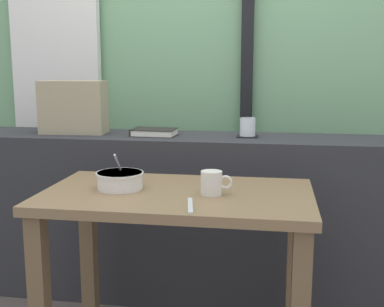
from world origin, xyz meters
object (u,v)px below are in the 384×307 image
object	(u,v)px
juice_glass	(248,128)
closed_book	(154,132)
fork_utensil	(190,206)
breakfast_table	(177,226)
ceramic_mug	(212,183)
throw_pillow	(73,107)
soup_bowl	(120,180)
coaster_square	(247,136)

from	to	relation	value
juice_glass	closed_book	distance (m)	0.45
juice_glass	fork_utensil	xyz separation A→B (m)	(-0.14, -0.81, -0.16)
breakfast_table	fork_utensil	distance (m)	0.24
fork_utensil	ceramic_mug	xyz separation A→B (m)	(0.05, 0.16, 0.04)
throw_pillow	soup_bowl	world-z (taller)	throw_pillow
closed_book	throw_pillow	world-z (taller)	throw_pillow
coaster_square	fork_utensil	xyz separation A→B (m)	(-0.14, -0.81, -0.12)
throw_pillow	fork_utensil	world-z (taller)	throw_pillow
breakfast_table	juice_glass	world-z (taller)	juice_glass
fork_utensil	throw_pillow	bearing A→B (deg)	121.75
closed_book	soup_bowl	size ratio (longest dim) A/B	1.22
throw_pillow	fork_utensil	xyz separation A→B (m)	(0.72, -0.80, -0.24)
fork_utensil	closed_book	bearing A→B (deg)	101.20
breakfast_table	fork_utensil	world-z (taller)	fork_utensil
throw_pillow	soup_bowl	xyz separation A→B (m)	(0.42, -0.61, -0.22)
juice_glass	throw_pillow	bearing A→B (deg)	-179.34
juice_glass	soup_bowl	size ratio (longest dim) A/B	0.49
coaster_square	soup_bowl	bearing A→B (deg)	-125.21
juice_glass	fork_utensil	size ratio (longest dim) A/B	0.51
soup_bowl	fork_utensil	bearing A→B (deg)	-32.85
coaster_square	ceramic_mug	xyz separation A→B (m)	(-0.09, -0.65, -0.08)
throw_pillow	juice_glass	bearing A→B (deg)	0.66
coaster_square	juice_glass	xyz separation A→B (m)	(0.00, 0.00, 0.04)
fork_utensil	breakfast_table	bearing A→B (deg)	103.07
juice_glass	closed_book	xyz separation A→B (m)	(-0.45, -0.03, -0.03)
soup_bowl	throw_pillow	bearing A→B (deg)	124.91
breakfast_table	coaster_square	bearing A→B (deg)	70.86
coaster_square	juice_glass	distance (m)	0.04
throw_pillow	coaster_square	bearing A→B (deg)	0.66
closed_book	fork_utensil	world-z (taller)	closed_book
coaster_square	closed_book	distance (m)	0.45
coaster_square	throw_pillow	bearing A→B (deg)	-179.34
throw_pillow	fork_utensil	bearing A→B (deg)	-47.96
fork_utensil	ceramic_mug	size ratio (longest dim) A/B	1.50
coaster_square	juice_glass	bearing A→B (deg)	0.00
throw_pillow	breakfast_table	bearing A→B (deg)	-43.88
juice_glass	soup_bowl	distance (m)	0.77
fork_utensil	ceramic_mug	bearing A→B (deg)	61.95
juice_glass	soup_bowl	world-z (taller)	juice_glass
juice_glass	soup_bowl	xyz separation A→B (m)	(-0.44, -0.62, -0.13)
ceramic_mug	juice_glass	bearing A→B (deg)	82.28
juice_glass	ceramic_mug	distance (m)	0.67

